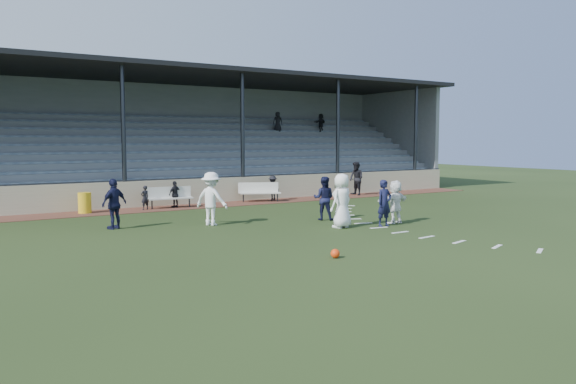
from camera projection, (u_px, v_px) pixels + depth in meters
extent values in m
plane|color=#203114|center=(331.00, 241.00, 17.18)|extent=(90.00, 90.00, 0.00)
cube|color=#522B20|center=(197.00, 206.00, 26.05)|extent=(34.00, 2.00, 0.02)
cube|color=beige|center=(188.00, 192.00, 26.89)|extent=(34.00, 0.18, 1.20)
cube|color=silver|center=(171.00, 199.00, 25.22)|extent=(2.03, 0.61, 0.06)
cube|color=silver|center=(169.00, 193.00, 25.38)|extent=(2.00, 0.27, 0.54)
cylinder|color=#292C30|center=(152.00, 205.00, 24.87)|extent=(0.06, 0.06, 0.40)
cylinder|color=#292C30|center=(189.00, 203.00, 25.61)|extent=(0.06, 0.06, 0.40)
cube|color=silver|center=(260.00, 193.00, 27.78)|extent=(1.99, 1.19, 0.06)
cube|color=silver|center=(258.00, 188.00, 27.94)|extent=(1.85, 0.88, 0.54)
cylinder|color=#292C30|center=(243.00, 198.00, 27.69)|extent=(0.06, 0.06, 0.40)
cylinder|color=#292C30|center=(277.00, 198.00, 27.91)|extent=(0.06, 0.06, 0.40)
cylinder|color=gold|center=(85.00, 203.00, 23.50)|extent=(0.54, 0.54, 0.86)
sphere|color=#F03B0E|center=(335.00, 254.00, 14.62)|extent=(0.24, 0.24, 0.24)
imported|color=white|center=(342.00, 201.00, 19.61)|extent=(1.05, 0.81, 1.91)
imported|color=#131534|center=(384.00, 203.00, 19.96)|extent=(0.61, 0.40, 1.67)
imported|color=#131534|center=(324.00, 198.00, 21.53)|extent=(1.03, 1.02, 1.68)
imported|color=white|center=(211.00, 199.00, 20.20)|extent=(1.29, 1.43, 1.92)
imported|color=#131534|center=(114.00, 204.00, 19.36)|extent=(1.11, 0.84, 1.75)
imported|color=white|center=(395.00, 202.00, 20.72)|extent=(1.52, 0.62, 1.59)
imported|color=black|center=(356.00, 178.00, 31.12)|extent=(0.70, 0.90, 1.85)
imported|color=black|center=(145.00, 198.00, 24.62)|extent=(0.44, 0.36, 1.06)
imported|color=black|center=(175.00, 194.00, 25.46)|extent=(0.76, 0.51, 1.20)
imported|color=black|center=(273.00, 188.00, 28.42)|extent=(0.83, 0.51, 1.26)
cube|color=gray|center=(184.00, 191.00, 27.35)|extent=(34.00, 0.80, 1.20)
cube|color=gray|center=(183.00, 177.00, 27.37)|extent=(33.00, 0.28, 0.10)
cube|color=gray|center=(178.00, 186.00, 28.01)|extent=(34.00, 0.80, 1.60)
cube|color=gray|center=(177.00, 169.00, 28.01)|extent=(33.00, 0.28, 0.10)
cube|color=gray|center=(172.00, 181.00, 28.66)|extent=(34.00, 0.80, 2.00)
cube|color=gray|center=(171.00, 160.00, 28.65)|extent=(33.00, 0.28, 0.10)
cube|color=gray|center=(167.00, 176.00, 29.32)|extent=(34.00, 0.80, 2.40)
cube|color=gray|center=(166.00, 152.00, 29.29)|extent=(33.00, 0.28, 0.10)
cube|color=gray|center=(161.00, 171.00, 29.98)|extent=(34.00, 0.80, 2.80)
cube|color=gray|center=(160.00, 144.00, 29.93)|extent=(33.00, 0.28, 0.10)
cube|color=gray|center=(156.00, 167.00, 30.64)|extent=(34.00, 0.80, 3.20)
cube|color=gray|center=(155.00, 137.00, 30.57)|extent=(33.00, 0.28, 0.10)
cube|color=gray|center=(152.00, 163.00, 31.29)|extent=(34.00, 0.80, 3.60)
cube|color=gray|center=(150.00, 130.00, 31.21)|extent=(33.00, 0.28, 0.10)
cube|color=gray|center=(147.00, 159.00, 31.95)|extent=(34.00, 0.80, 4.00)
cube|color=gray|center=(146.00, 123.00, 31.85)|extent=(33.00, 0.28, 0.10)
cube|color=gray|center=(143.00, 155.00, 32.61)|extent=(34.00, 0.80, 4.40)
cube|color=gray|center=(141.00, 116.00, 32.49)|extent=(33.00, 0.28, 0.10)
cube|color=gray|center=(139.00, 138.00, 33.02)|extent=(34.00, 0.40, 6.40)
cube|color=gray|center=(395.00, 138.00, 38.86)|extent=(0.30, 7.80, 6.40)
cube|color=black|center=(160.00, 75.00, 29.42)|extent=(34.60, 9.00, 0.22)
cylinder|color=#292C30|center=(123.00, 136.00, 25.14)|extent=(0.20, 0.20, 6.50)
cylinder|color=#292C30|center=(243.00, 137.00, 28.31)|extent=(0.20, 0.20, 6.50)
cylinder|color=#292C30|center=(338.00, 137.00, 31.47)|extent=(0.20, 0.20, 6.50)
cylinder|color=#292C30|center=(415.00, 137.00, 34.63)|extent=(0.20, 0.20, 6.50)
cylinder|color=#292C30|center=(188.00, 178.00, 26.83)|extent=(34.00, 0.05, 0.05)
imported|color=black|center=(278.00, 122.00, 35.45)|extent=(0.72, 0.60, 1.26)
imported|color=black|center=(321.00, 123.00, 37.21)|extent=(1.19, 0.72, 1.22)
cube|color=white|center=(348.00, 206.00, 26.33)|extent=(0.54, 0.61, 0.01)
cube|color=white|center=(344.00, 208.00, 25.23)|extent=(0.59, 0.56, 0.01)
cube|color=white|center=(343.00, 212.00, 24.10)|extent=(0.64, 0.51, 0.01)
cube|color=white|center=(346.00, 215.00, 22.97)|extent=(0.67, 0.44, 0.01)
cube|color=white|center=(352.00, 219.00, 21.84)|extent=(0.70, 0.37, 0.01)
cube|color=white|center=(363.00, 223.00, 20.74)|extent=(0.71, 0.29, 0.01)
cube|color=white|center=(379.00, 228.00, 19.68)|extent=(0.71, 0.21, 0.01)
cube|color=white|center=(400.00, 232.00, 18.69)|extent=(0.70, 0.12, 0.01)
cube|color=white|center=(427.00, 237.00, 17.76)|extent=(0.71, 0.21, 0.01)
cube|color=white|center=(459.00, 242.00, 16.93)|extent=(0.71, 0.29, 0.01)
cube|color=white|center=(497.00, 246.00, 16.19)|extent=(0.70, 0.37, 0.01)
cube|color=white|center=(540.00, 251.00, 15.58)|extent=(0.67, 0.44, 0.01)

